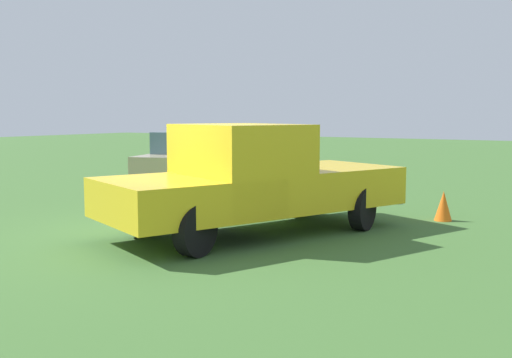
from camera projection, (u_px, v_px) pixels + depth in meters
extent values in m
plane|color=#3D662D|center=(180.00, 235.00, 9.52)|extent=(80.00, 80.00, 0.00)
cylinder|color=black|center=(299.00, 197.00, 11.27)|extent=(0.76, 0.22, 0.76)
cylinder|color=black|center=(363.00, 208.00, 9.91)|extent=(0.76, 0.22, 0.76)
cylinder|color=black|center=(144.00, 213.00, 9.40)|extent=(0.76, 0.22, 0.76)
cylinder|color=black|center=(195.00, 230.00, 8.05)|extent=(0.76, 0.22, 0.76)
cube|color=gold|center=(325.00, 184.00, 10.49)|extent=(2.63, 2.61, 0.64)
cube|color=gold|center=(241.00, 168.00, 9.40)|extent=(2.26, 2.45, 1.40)
cube|color=slate|center=(241.00, 141.00, 9.36)|extent=(1.97, 2.21, 0.48)
cube|color=gold|center=(185.00, 198.00, 8.86)|extent=(3.00, 2.76, 0.60)
cube|color=silver|center=(362.00, 194.00, 11.07)|extent=(0.85, 1.80, 0.16)
cylinder|color=black|center=(189.00, 165.00, 18.85)|extent=(0.65, 0.20, 0.65)
cylinder|color=black|center=(233.00, 166.00, 18.47)|extent=(0.65, 0.20, 0.65)
cylinder|color=black|center=(147.00, 175.00, 15.82)|extent=(0.65, 0.20, 0.65)
cylinder|color=black|center=(198.00, 177.00, 15.45)|extent=(0.65, 0.20, 0.65)
cube|color=tan|center=(193.00, 164.00, 17.12)|extent=(5.06, 3.03, 0.68)
cube|color=slate|center=(190.00, 142.00, 16.83)|extent=(2.45, 2.06, 0.60)
cone|color=orange|center=(443.00, 206.00, 10.80)|extent=(0.32, 0.32, 0.55)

